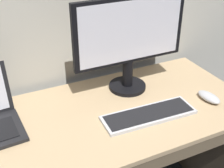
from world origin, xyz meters
name	(u,v)px	position (x,y,z in m)	size (l,w,h in m)	color
desk	(93,159)	(0.00, -0.01, 0.50)	(1.48, 0.63, 0.73)	tan
external_monitor	(130,40)	(0.26, 0.14, 0.99)	(0.55, 0.18, 0.46)	black
wired_keyboard	(149,115)	(0.23, -0.10, 0.74)	(0.42, 0.15, 0.02)	#BCBCC1
computer_mouse	(209,97)	(0.55, -0.11, 0.75)	(0.06, 0.12, 0.03)	#B7B7BC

